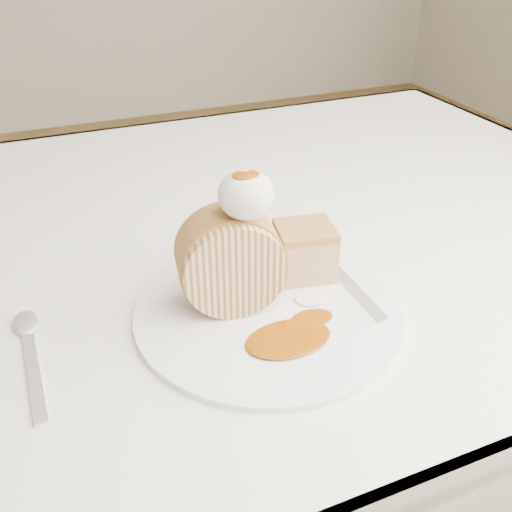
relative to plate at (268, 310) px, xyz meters
name	(u,v)px	position (x,y,z in m)	size (l,w,h in m)	color
table	(191,284)	(-0.03, 0.21, -0.09)	(1.40, 0.90, 0.75)	white
plate	(268,310)	(0.00, 0.00, 0.00)	(0.29, 0.29, 0.01)	white
roulade_slice	(231,262)	(-0.03, 0.02, 0.06)	(0.11, 0.11, 0.06)	beige
cake_chunk	(304,254)	(0.06, 0.04, 0.03)	(0.06, 0.06, 0.05)	#AD7941
whipped_cream	(246,195)	(-0.02, 0.01, 0.13)	(0.06, 0.06, 0.05)	silver
caramel_drizzle	(246,169)	(-0.02, 0.01, 0.16)	(0.03, 0.02, 0.01)	#7F3B05
caramel_pool	(288,338)	(0.00, -0.06, 0.01)	(0.09, 0.06, 0.00)	#7F3B05
fork	(355,290)	(0.10, -0.01, 0.01)	(0.02, 0.17, 0.00)	silver
spoon	(34,375)	(-0.24, -0.01, 0.00)	(0.02, 0.16, 0.00)	silver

